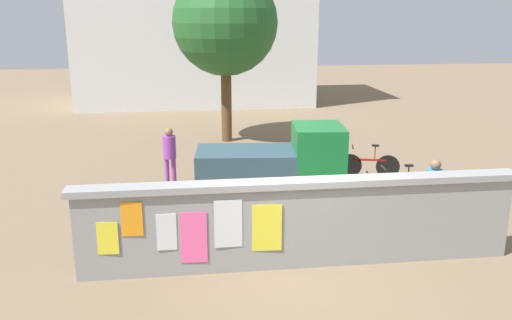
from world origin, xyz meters
name	(u,v)px	position (x,y,z in m)	size (l,w,h in m)	color
ground	(249,155)	(0.00, 8.00, 0.00)	(60.00, 60.00, 0.00)	#7A664C
poster_wall	(300,222)	(-0.01, 0.00, 0.85)	(8.14, 0.42, 1.65)	gray
auto_rickshaw_truck	(278,164)	(0.22, 3.71, 0.90)	(3.73, 1.84, 1.85)	black
motorcycle	(165,218)	(-2.50, 1.51, 0.46)	(1.90, 0.56, 0.87)	black
bicycle_near	(369,165)	(3.07, 5.11, 0.36)	(1.67, 0.57, 0.95)	black
bicycle_far	(401,188)	(3.18, 3.02, 0.36)	(1.71, 0.44, 0.95)	black
person_walking	(433,189)	(3.04, 1.10, 0.99)	(0.47, 0.47, 1.62)	purple
person_bystander	(170,151)	(-2.47, 4.94, 0.99)	(0.36, 0.36, 1.62)	purple
tree_roadside	(225,23)	(-0.57, 10.10, 4.16)	(3.65, 3.65, 6.01)	brown
building_background	(195,23)	(-1.47, 19.31, 4.02)	(11.85, 6.04, 8.00)	silver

